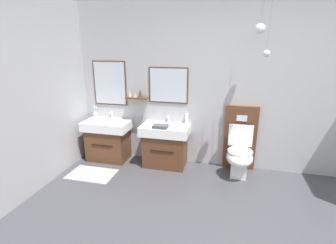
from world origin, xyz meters
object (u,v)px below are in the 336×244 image
at_px(folded_hand_towel, 160,126).
at_px(vanity_sink_left, 108,139).
at_px(toilet, 240,150).
at_px(toothbrush_cup, 95,114).
at_px(vanity_sink_right, 165,144).
at_px(soap_dispenser, 187,118).

bearing_deg(folded_hand_towel, vanity_sink_left, 171.58).
bearing_deg(toilet, toothbrush_cup, 176.19).
height_order(vanity_sink_right, folded_hand_towel, folded_hand_towel).
height_order(vanity_sink_left, soap_dispenser, soap_dispenser).
xyz_separation_m(vanity_sink_right, soap_dispenser, (0.30, 0.17, 0.40)).
height_order(toothbrush_cup, soap_dispenser, toothbrush_cup).
distance_m(vanity_sink_right, soap_dispenser, 0.53).
distance_m(vanity_sink_right, toothbrush_cup, 1.34).
xyz_separation_m(toilet, folded_hand_towel, (-1.18, -0.14, 0.31)).
distance_m(toilet, folded_hand_towel, 1.22).
height_order(vanity_sink_right, soap_dispenser, soap_dispenser).
distance_m(vanity_sink_left, vanity_sink_right, 0.99).
bearing_deg(vanity_sink_left, folded_hand_towel, -8.42).
relative_size(vanity_sink_left, folded_hand_towel, 3.40).
distance_m(toothbrush_cup, soap_dispenser, 1.59).
distance_m(toilet, soap_dispenser, 0.93).
bearing_deg(soap_dispenser, toothbrush_cup, -179.63).
distance_m(vanity_sink_right, folded_hand_towel, 0.37).
xyz_separation_m(vanity_sink_right, folded_hand_towel, (-0.04, -0.14, 0.34)).
xyz_separation_m(vanity_sink_right, toothbrush_cup, (-1.28, 0.16, 0.37)).
height_order(toilet, folded_hand_towel, toilet).
height_order(toothbrush_cup, folded_hand_towel, toothbrush_cup).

